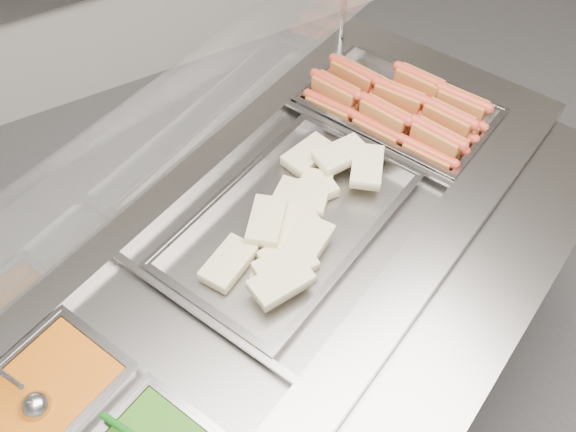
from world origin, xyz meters
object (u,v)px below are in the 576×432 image
steam_counter (279,320)px  sneeze_guard (199,92)px  pan_hotdogs (397,116)px  pan_wraps (290,225)px  ladle (34,405)px

steam_counter → sneeze_guard: (-0.09, 0.21, 0.85)m
pan_hotdogs → pan_wraps: size_ratio=0.82×
pan_wraps → ladle: size_ratio=4.20×
sneeze_guard → pan_hotdogs: 0.81m
steam_counter → pan_wraps: size_ratio=2.62×
sneeze_guard → ladle: 0.81m
sneeze_guard → ladle: (-0.62, -0.37, -0.37)m
steam_counter → pan_hotdogs: (0.60, 0.26, 0.43)m
pan_hotdogs → steam_counter: bearing=-156.4°
sneeze_guard → pan_wraps: size_ratio=2.08×
steam_counter → pan_wraps: pan_wraps is taller
pan_hotdogs → pan_wraps: bearing=-156.4°
sneeze_guard → pan_wraps: 0.47m
ladle → steam_counter: bearing=12.8°
steam_counter → pan_hotdogs: bearing=23.6°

